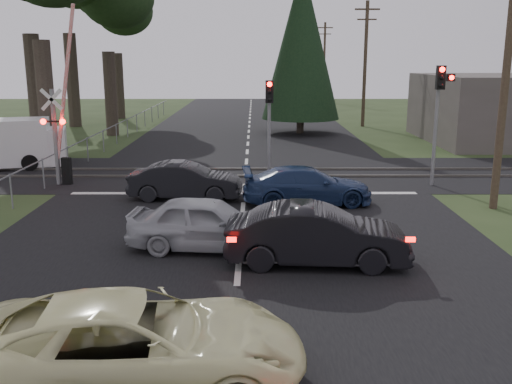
{
  "coord_description": "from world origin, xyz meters",
  "views": [
    {
      "loc": [
        0.39,
        -12.69,
        4.95
      ],
      "look_at": [
        0.44,
        2.89,
        1.3
      ],
      "focal_mm": 40.0,
      "sensor_mm": 36.0,
      "label": 1
    }
  ],
  "objects_px": {
    "cream_coupe": "(131,345)",
    "blue_sedan": "(307,186)",
    "dark_hatchback": "(317,236)",
    "silver_car": "(207,224)",
    "crossing_signal": "(61,134)",
    "traffic_signal_center": "(269,113)",
    "dark_car_far": "(185,181)",
    "white_van": "(2,144)",
    "utility_pole_far": "(324,61)",
    "utility_pole_mid": "(365,62)",
    "utility_pole_near": "(507,66)",
    "traffic_signal_right": "(440,102)"
  },
  "relations": [
    {
      "from": "utility_pole_far",
      "to": "white_van",
      "type": "distance_m",
      "value": 46.21
    },
    {
      "from": "utility_pole_far",
      "to": "crossing_signal",
      "type": "bearing_deg",
      "value": -109.23
    },
    {
      "from": "dark_hatchback",
      "to": "silver_car",
      "type": "xyz_separation_m",
      "value": [
        -2.78,
        1.12,
        -0.03
      ]
    },
    {
      "from": "traffic_signal_right",
      "to": "dark_hatchback",
      "type": "xyz_separation_m",
      "value": [
        -5.63,
        -8.84,
        -2.58
      ]
    },
    {
      "from": "crossing_signal",
      "to": "dark_hatchback",
      "type": "relative_size",
      "value": 1.56
    },
    {
      "from": "crossing_signal",
      "to": "traffic_signal_center",
      "type": "relative_size",
      "value": 1.7
    },
    {
      "from": "utility_pole_near",
      "to": "utility_pole_mid",
      "type": "distance_m",
      "value": 24.0
    },
    {
      "from": "cream_coupe",
      "to": "white_van",
      "type": "relative_size",
      "value": 0.87
    },
    {
      "from": "dark_hatchback",
      "to": "dark_car_far",
      "type": "height_order",
      "value": "dark_hatchback"
    },
    {
      "from": "utility_pole_mid",
      "to": "dark_hatchback",
      "type": "relative_size",
      "value": 2.02
    },
    {
      "from": "traffic_signal_center",
      "to": "traffic_signal_right",
      "type": "bearing_deg",
      "value": -10.41
    },
    {
      "from": "cream_coupe",
      "to": "dark_hatchback",
      "type": "distance_m",
      "value": 6.43
    },
    {
      "from": "utility_pole_mid",
      "to": "dark_car_far",
      "type": "height_order",
      "value": "utility_pole_mid"
    },
    {
      "from": "dark_hatchback",
      "to": "white_van",
      "type": "relative_size",
      "value": 0.73
    },
    {
      "from": "blue_sedan",
      "to": "traffic_signal_center",
      "type": "bearing_deg",
      "value": 12.5
    },
    {
      "from": "traffic_signal_right",
      "to": "dark_car_far",
      "type": "xyz_separation_m",
      "value": [
        -9.64,
        -2.13,
        -2.65
      ]
    },
    {
      "from": "cream_coupe",
      "to": "blue_sedan",
      "type": "xyz_separation_m",
      "value": [
        3.69,
        11.44,
        -0.09
      ]
    },
    {
      "from": "crossing_signal",
      "to": "utility_pole_mid",
      "type": "height_order",
      "value": "utility_pole_mid"
    },
    {
      "from": "silver_car",
      "to": "cream_coupe",
      "type": "bearing_deg",
      "value": -179.56
    },
    {
      "from": "crossing_signal",
      "to": "dark_car_far",
      "type": "bearing_deg",
      "value": -25.24
    },
    {
      "from": "dark_car_far",
      "to": "traffic_signal_right",
      "type": "bearing_deg",
      "value": -74.42
    },
    {
      "from": "utility_pole_near",
      "to": "silver_car",
      "type": "relative_size",
      "value": 2.17
    },
    {
      "from": "utility_pole_near",
      "to": "utility_pole_mid",
      "type": "height_order",
      "value": "same"
    },
    {
      "from": "utility_pole_near",
      "to": "utility_pole_mid",
      "type": "bearing_deg",
      "value": 90.0
    },
    {
      "from": "traffic_signal_right",
      "to": "utility_pole_near",
      "type": "xyz_separation_m",
      "value": [
        0.95,
        -3.47,
        1.41
      ]
    },
    {
      "from": "cream_coupe",
      "to": "dark_hatchback",
      "type": "relative_size",
      "value": 1.19
    },
    {
      "from": "silver_car",
      "to": "dark_car_far",
      "type": "relative_size",
      "value": 1.03
    },
    {
      "from": "utility_pole_near",
      "to": "white_van",
      "type": "bearing_deg",
      "value": 159.54
    },
    {
      "from": "cream_coupe",
      "to": "dark_car_far",
      "type": "height_order",
      "value": "cream_coupe"
    },
    {
      "from": "traffic_signal_center",
      "to": "utility_pole_mid",
      "type": "relative_size",
      "value": 0.46
    },
    {
      "from": "utility_pole_mid",
      "to": "utility_pole_far",
      "type": "relative_size",
      "value": 1.0
    },
    {
      "from": "traffic_signal_right",
      "to": "cream_coupe",
      "type": "relative_size",
      "value": 0.89
    },
    {
      "from": "dark_car_far",
      "to": "white_van",
      "type": "bearing_deg",
      "value": 59.74
    },
    {
      "from": "traffic_signal_right",
      "to": "dark_hatchback",
      "type": "distance_m",
      "value": 10.8
    },
    {
      "from": "blue_sedan",
      "to": "dark_car_far",
      "type": "relative_size",
      "value": 1.12
    },
    {
      "from": "crossing_signal",
      "to": "utility_pole_near",
      "type": "bearing_deg",
      "value": -13.5
    },
    {
      "from": "utility_pole_mid",
      "to": "cream_coupe",
      "type": "distance_m",
      "value": 36.46
    },
    {
      "from": "utility_pole_far",
      "to": "dark_car_far",
      "type": "height_order",
      "value": "utility_pole_far"
    },
    {
      "from": "crossing_signal",
      "to": "dark_car_far",
      "type": "height_order",
      "value": "crossing_signal"
    },
    {
      "from": "traffic_signal_right",
      "to": "dark_car_far",
      "type": "relative_size",
      "value": 1.17
    },
    {
      "from": "dark_car_far",
      "to": "white_van",
      "type": "distance_m",
      "value": 10.94
    },
    {
      "from": "utility_pole_near",
      "to": "crossing_signal",
      "type": "bearing_deg",
      "value": 166.5
    },
    {
      "from": "traffic_signal_right",
      "to": "blue_sedan",
      "type": "height_order",
      "value": "traffic_signal_right"
    },
    {
      "from": "traffic_signal_right",
      "to": "blue_sedan",
      "type": "bearing_deg",
      "value": -151.64
    },
    {
      "from": "traffic_signal_center",
      "to": "silver_car",
      "type": "height_order",
      "value": "traffic_signal_center"
    },
    {
      "from": "cream_coupe",
      "to": "dark_hatchback",
      "type": "bearing_deg",
      "value": -37.25
    },
    {
      "from": "utility_pole_far",
      "to": "dark_hatchback",
      "type": "relative_size",
      "value": 2.02
    },
    {
      "from": "crossing_signal",
      "to": "traffic_signal_center",
      "type": "xyz_separation_m",
      "value": [
        8.27,
        0.89,
        0.75
      ]
    },
    {
      "from": "cream_coupe",
      "to": "blue_sedan",
      "type": "bearing_deg",
      "value": -23.37
    },
    {
      "from": "white_van",
      "to": "cream_coupe",
      "type": "bearing_deg",
      "value": -77.42
    }
  ]
}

